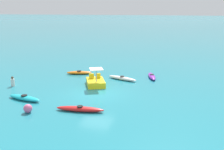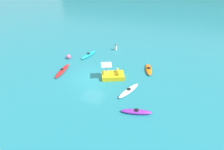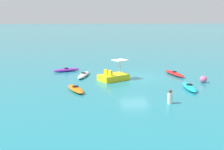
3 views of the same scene
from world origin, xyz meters
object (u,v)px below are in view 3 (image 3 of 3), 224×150
object	(u,v)px
kayak_orange	(76,89)
kayak_purple	(66,70)
kayak_cyan	(189,87)
kayak_red	(174,74)
pedal_boat_yellow	(114,76)
person_near_shore	(170,97)
buoy_pink	(203,79)
kayak_white	(84,75)

from	to	relation	value
kayak_orange	kayak_purple	xyz separation A→B (m)	(0.93, -7.45, -0.00)
kayak_cyan	kayak_red	world-z (taller)	same
pedal_boat_yellow	kayak_purple	bearing A→B (deg)	-46.39
kayak_cyan	person_near_shore	bearing A→B (deg)	50.42
kayak_red	buoy_pink	xyz separation A→B (m)	(-1.27, 3.13, 0.12)
kayak_white	pedal_boat_yellow	xyz separation A→B (m)	(-2.49, 1.74, 0.17)
kayak_purple	buoy_pink	world-z (taller)	buoy_pink
kayak_cyan	kayak_white	xyz separation A→B (m)	(7.65, -5.38, -0.00)
kayak_purple	kayak_white	xyz separation A→B (m)	(-1.62, 2.58, -0.00)
kayak_red	pedal_boat_yellow	bearing A→B (deg)	12.11
kayak_orange	pedal_boat_yellow	size ratio (longest dim) A/B	0.95
pedal_boat_yellow	person_near_shore	bearing A→B (deg)	110.46
kayak_cyan	kayak_red	size ratio (longest dim) A/B	0.91
kayak_orange	pedal_boat_yellow	distance (m)	4.47
kayak_cyan	person_near_shore	distance (m)	4.11
pedal_boat_yellow	kayak_red	bearing A→B (deg)	-167.89
person_near_shore	kayak_white	bearing A→B (deg)	-59.52
kayak_cyan	person_near_shore	xyz separation A→B (m)	(2.62, 3.17, 0.22)
kayak_orange	buoy_pink	bearing A→B (deg)	-173.08
kayak_orange	person_near_shore	bearing A→B (deg)	147.31
kayak_cyan	buoy_pink	size ratio (longest dim) A/B	5.20
person_near_shore	kayak_purple	bearing A→B (deg)	-59.12
kayak_orange	person_near_shore	xyz separation A→B (m)	(-5.72, 3.67, 0.22)
kayak_white	buoy_pink	size ratio (longest dim) A/B	5.49
buoy_pink	person_near_shore	bearing A→B (deg)	47.17
kayak_cyan	pedal_boat_yellow	xyz separation A→B (m)	(5.15, -3.64, 0.17)
buoy_pink	kayak_red	bearing A→B (deg)	-67.86
kayak_purple	buoy_pink	xyz separation A→B (m)	(-11.22, 6.20, 0.12)
kayak_white	person_near_shore	distance (m)	9.92
kayak_purple	person_near_shore	bearing A→B (deg)	120.88
kayak_cyan	kayak_orange	xyz separation A→B (m)	(8.34, -0.51, 0.00)
kayak_cyan	buoy_pink	distance (m)	2.62
kayak_cyan	kayak_purple	distance (m)	12.22
buoy_pink	kayak_purple	bearing A→B (deg)	-28.94
pedal_boat_yellow	kayak_orange	bearing A→B (deg)	44.50
kayak_red	buoy_pink	bearing A→B (deg)	112.14
kayak_red	kayak_orange	bearing A→B (deg)	25.92
kayak_orange	kayak_white	distance (m)	4.92
pedal_boat_yellow	buoy_pink	xyz separation A→B (m)	(-7.10, 1.88, -0.05)
kayak_orange	kayak_purple	world-z (taller)	same
kayak_cyan	pedal_boat_yellow	distance (m)	6.31
kayak_orange	kayak_purple	distance (m)	7.51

